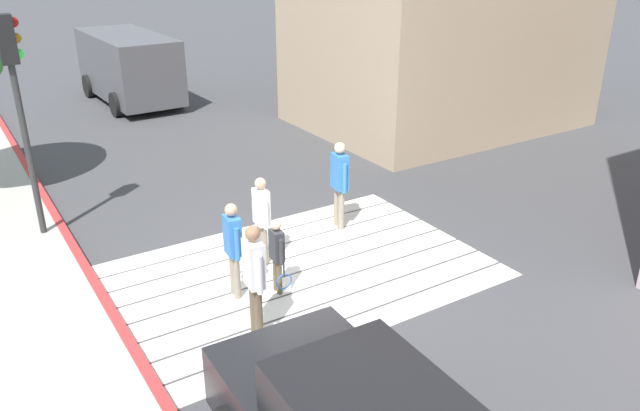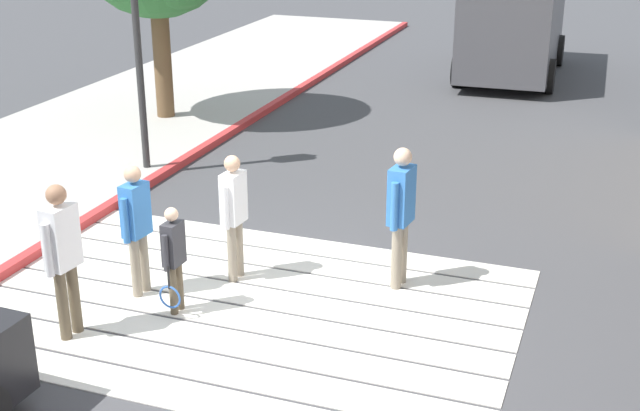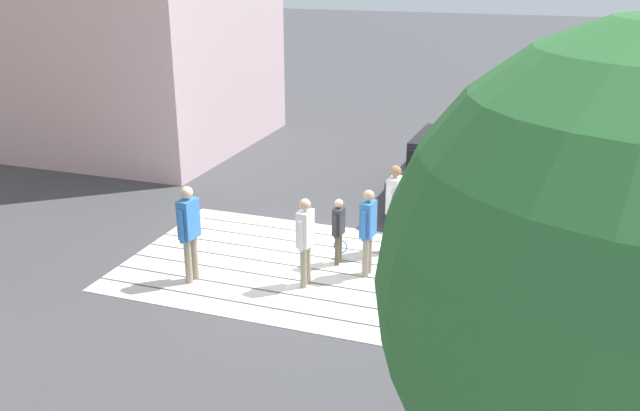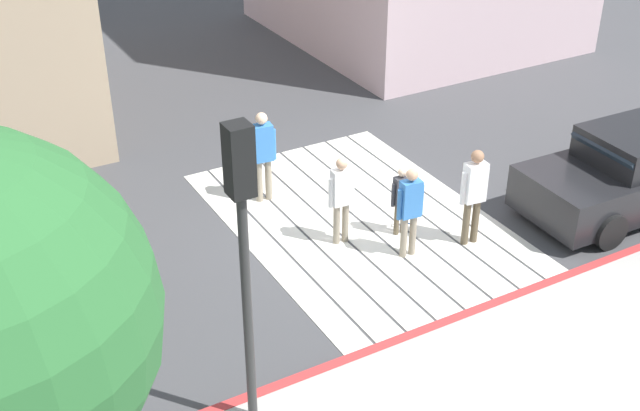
# 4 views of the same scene
# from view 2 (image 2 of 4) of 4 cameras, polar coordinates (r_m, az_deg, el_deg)

# --- Properties ---
(ground_plane) EXTENTS (120.00, 120.00, 0.00)m
(ground_plane) POSITION_cam_2_polar(r_m,az_deg,el_deg) (10.43, -4.95, -6.66)
(ground_plane) COLOR #424244
(crosswalk_stripes) EXTENTS (6.40, 4.35, 0.01)m
(crosswalk_stripes) POSITION_cam_2_polar(r_m,az_deg,el_deg) (10.43, -4.95, -6.63)
(crosswalk_stripes) COLOR silver
(crosswalk_stripes) RESTS_ON ground
(curb_painted) EXTENTS (0.16, 40.00, 0.13)m
(curb_painted) POSITION_cam_2_polar(r_m,az_deg,el_deg) (12.02, -19.22, -3.58)
(curb_painted) COLOR #BC3333
(curb_painted) RESTS_ON ground
(van_down_street) EXTENTS (2.48, 5.26, 2.35)m
(van_down_street) POSITION_cam_2_polar(r_m,az_deg,el_deg) (22.47, 12.63, 11.53)
(van_down_street) COLOR #4C4C51
(van_down_street) RESTS_ON ground
(pedestrian_adult_lead) EXTENTS (0.27, 0.52, 1.79)m
(pedestrian_adult_lead) POSITION_cam_2_polar(r_m,az_deg,el_deg) (9.74, -16.57, -2.84)
(pedestrian_adult_lead) COLOR brown
(pedestrian_adult_lead) RESTS_ON ground
(pedestrian_adult_trailing) EXTENTS (0.25, 0.48, 1.66)m
(pedestrian_adult_trailing) POSITION_cam_2_polar(r_m,az_deg,el_deg) (10.54, -11.99, -1.01)
(pedestrian_adult_trailing) COLOR gray
(pedestrian_adult_trailing) RESTS_ON ground
(pedestrian_adult_side) EXTENTS (0.28, 0.52, 1.81)m
(pedestrian_adult_side) POSITION_cam_2_polar(r_m,az_deg,el_deg) (10.52, 5.35, -0.13)
(pedestrian_adult_side) COLOR gray
(pedestrian_adult_side) RESTS_ON ground
(pedestrian_teen_behind) EXTENTS (0.24, 0.48, 1.65)m
(pedestrian_teen_behind) POSITION_cam_2_polar(r_m,az_deg,el_deg) (10.75, -5.69, -0.20)
(pedestrian_teen_behind) COLOR gray
(pedestrian_teen_behind) RESTS_ON ground
(pedestrian_child_with_racket) EXTENTS (0.28, 0.41, 1.32)m
(pedestrian_child_with_racket) POSITION_cam_2_polar(r_m,az_deg,el_deg) (10.09, -9.60, -3.21)
(pedestrian_child_with_racket) COLOR brown
(pedestrian_child_with_racket) RESTS_ON ground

